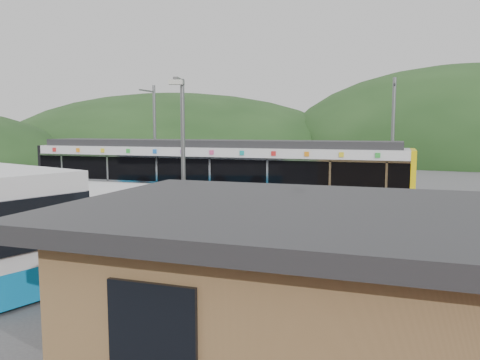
% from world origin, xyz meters
% --- Properties ---
extents(ground, '(120.00, 120.00, 0.00)m').
position_xyz_m(ground, '(0.00, 0.00, 0.00)').
color(ground, '#4C4C4F').
rests_on(ground, ground).
extents(hills, '(146.00, 149.00, 26.00)m').
position_xyz_m(hills, '(6.19, 5.29, 0.00)').
color(hills, '#1E3D19').
rests_on(hills, ground).
extents(platform, '(26.00, 3.20, 0.30)m').
position_xyz_m(platform, '(0.00, 3.30, 0.15)').
color(platform, '#9E9E99').
rests_on(platform, ground).
extents(yellow_line, '(26.00, 0.10, 0.01)m').
position_xyz_m(yellow_line, '(0.00, 2.00, 0.30)').
color(yellow_line, yellow).
rests_on(yellow_line, platform).
extents(train, '(20.44, 3.01, 3.74)m').
position_xyz_m(train, '(-2.15, 6.00, 2.06)').
color(train, black).
rests_on(train, ground).
extents(catenary_mast_west, '(0.18, 1.80, 7.00)m').
position_xyz_m(catenary_mast_west, '(-7.00, 8.56, 3.65)').
color(catenary_mast_west, slate).
rests_on(catenary_mast_west, ground).
extents(catenary_mast_east, '(0.18, 1.80, 7.00)m').
position_xyz_m(catenary_mast_east, '(7.00, 8.56, 3.65)').
color(catenary_mast_east, slate).
rests_on(catenary_mast_east, ground).
extents(station_shelter, '(9.20, 6.20, 3.00)m').
position_xyz_m(station_shelter, '(6.00, -9.01, 1.55)').
color(station_shelter, brown).
rests_on(station_shelter, ground).
extents(lamp_post, '(0.38, 1.05, 5.73)m').
position_xyz_m(lamp_post, '(1.54, -5.41, 3.43)').
color(lamp_post, slate).
rests_on(lamp_post, ground).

